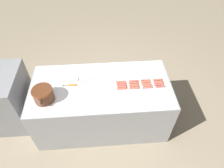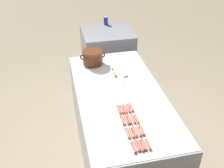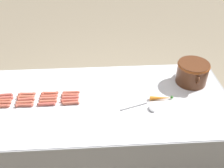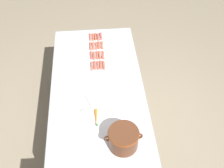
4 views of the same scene
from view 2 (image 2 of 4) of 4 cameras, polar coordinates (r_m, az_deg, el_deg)
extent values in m
plane|color=gray|center=(3.51, 1.52, -13.12)|extent=(20.00, 20.00, 0.00)
cube|color=#9EA0A5|center=(3.22, 1.63, -8.05)|extent=(0.94, 1.92, 0.83)
cube|color=silver|center=(2.96, 1.75, -2.01)|extent=(0.92, 1.88, 0.00)
cube|color=gray|center=(4.43, -0.98, 5.45)|extent=(0.75, 0.73, 0.94)
cylinder|color=#BF5A4D|center=(2.36, 4.50, -13.01)|extent=(0.03, 0.11, 0.02)
sphere|color=#BF5A4D|center=(2.32, 4.83, -14.01)|extent=(0.02, 0.02, 0.02)
sphere|color=#BF5A4D|center=(2.40, 4.19, -12.04)|extent=(0.02, 0.02, 0.02)
cylinder|color=#C9644F|center=(2.47, 3.29, -10.19)|extent=(0.03, 0.11, 0.02)
sphere|color=#C9644F|center=(2.44, 3.74, -11.07)|extent=(0.02, 0.02, 0.02)
sphere|color=#C9644F|center=(2.51, 2.87, -9.33)|extent=(0.02, 0.02, 0.02)
cylinder|color=#CC5F49|center=(2.60, 2.26, -7.56)|extent=(0.03, 0.11, 0.02)
sphere|color=#CC5F49|center=(2.56, 2.67, -8.35)|extent=(0.02, 0.02, 0.02)
sphere|color=#CC5F49|center=(2.64, 1.86, -6.78)|extent=(0.02, 0.02, 0.02)
cylinder|color=#C8604C|center=(2.73, 1.40, -5.29)|extent=(0.03, 0.11, 0.02)
sphere|color=#C8604C|center=(2.68, 1.70, -6.03)|extent=(0.02, 0.02, 0.02)
sphere|color=#C8604C|center=(2.77, 1.12, -4.57)|extent=(0.02, 0.02, 0.02)
cylinder|color=#C45B50|center=(2.37, 5.27, -12.67)|extent=(0.03, 0.11, 0.02)
sphere|color=#C45B50|center=(2.34, 5.62, -13.66)|extent=(0.02, 0.02, 0.02)
sphere|color=#C45B50|center=(2.41, 4.93, -11.72)|extent=(0.02, 0.02, 0.02)
cylinder|color=#C3684E|center=(2.48, 4.11, -10.10)|extent=(0.03, 0.11, 0.02)
sphere|color=#C3684E|center=(2.44, 4.53, -10.99)|extent=(0.02, 0.02, 0.02)
sphere|color=#C3684E|center=(2.52, 3.71, -9.24)|extent=(0.02, 0.02, 0.02)
cylinder|color=#C65C47|center=(2.61, 3.07, -7.46)|extent=(0.03, 0.11, 0.02)
sphere|color=#C65C47|center=(2.57, 3.40, -8.27)|extent=(0.02, 0.02, 0.02)
sphere|color=#C65C47|center=(2.65, 2.75, -6.67)|extent=(0.02, 0.02, 0.02)
cylinder|color=#C4614C|center=(2.73, 2.09, -5.30)|extent=(0.03, 0.11, 0.02)
sphere|color=#C4614C|center=(2.68, 2.45, -6.03)|extent=(0.02, 0.02, 0.02)
sphere|color=#C4614C|center=(2.77, 1.74, -4.59)|extent=(0.02, 0.02, 0.02)
cylinder|color=#C75E48|center=(2.38, 6.05, -12.67)|extent=(0.03, 0.11, 0.02)
sphere|color=#C75E48|center=(2.34, 6.47, -13.64)|extent=(0.02, 0.02, 0.02)
sphere|color=#C75E48|center=(2.41, 5.65, -11.72)|extent=(0.02, 0.02, 0.02)
cylinder|color=#C65F4E|center=(2.49, 4.73, -9.86)|extent=(0.03, 0.11, 0.02)
sphere|color=#C65F4E|center=(2.45, 5.02, -10.76)|extent=(0.02, 0.02, 0.02)
sphere|color=#C65F4E|center=(2.53, 4.45, -8.99)|extent=(0.02, 0.02, 0.02)
cylinder|color=#C26351|center=(2.61, 3.66, -7.39)|extent=(0.03, 0.11, 0.02)
sphere|color=#C26351|center=(2.57, 4.05, -8.19)|extent=(0.02, 0.02, 0.02)
sphere|color=#C26351|center=(2.65, 3.29, -6.62)|extent=(0.02, 0.02, 0.02)
cylinder|color=#CB5E50|center=(2.74, 2.69, -5.15)|extent=(0.03, 0.11, 0.02)
sphere|color=#CB5E50|center=(2.69, 3.02, -5.88)|extent=(0.02, 0.02, 0.02)
sphere|color=#CB5E50|center=(2.78, 2.38, -4.43)|extent=(0.02, 0.02, 0.02)
cylinder|color=#C1614B|center=(2.39, 6.68, -12.45)|extent=(0.03, 0.11, 0.02)
sphere|color=#C1614B|center=(2.35, 7.17, -13.41)|extent=(0.02, 0.02, 0.02)
sphere|color=#C1614B|center=(2.42, 6.21, -11.53)|extent=(0.02, 0.02, 0.02)
cylinder|color=#C8684F|center=(2.50, 5.57, -9.76)|extent=(0.03, 0.11, 0.02)
sphere|color=#C8684F|center=(2.46, 5.93, -10.65)|extent=(0.02, 0.02, 0.02)
sphere|color=#C8684F|center=(2.54, 5.22, -8.91)|extent=(0.02, 0.02, 0.02)
cylinder|color=#C3634A|center=(2.62, 4.41, -7.24)|extent=(0.03, 0.11, 0.02)
sphere|color=#C3634A|center=(2.58, 4.79, -8.03)|extent=(0.02, 0.02, 0.02)
sphere|color=#C3634A|center=(2.66, 4.04, -6.47)|extent=(0.02, 0.02, 0.02)
cylinder|color=#CE5E4D|center=(2.74, 3.41, -5.09)|extent=(0.03, 0.11, 0.02)
sphere|color=#CE5E4D|center=(2.70, 3.75, -5.81)|extent=(0.02, 0.02, 0.02)
sphere|color=#CE5E4D|center=(2.78, 3.07, -4.38)|extent=(0.02, 0.02, 0.02)
cylinder|color=#CC5F4A|center=(2.40, 7.53, -12.35)|extent=(0.03, 0.11, 0.02)
sphere|color=#CC5F4A|center=(2.36, 8.00, -13.30)|extent=(0.02, 0.02, 0.02)
sphere|color=#CC5F4A|center=(2.43, 7.07, -11.42)|extent=(0.02, 0.02, 0.02)
cylinder|color=#C5604D|center=(2.51, 6.26, -9.58)|extent=(0.03, 0.11, 0.02)
sphere|color=#C5604D|center=(2.47, 6.74, -10.44)|extent=(0.02, 0.02, 0.02)
sphere|color=#C5604D|center=(2.55, 5.80, -8.75)|extent=(0.02, 0.02, 0.02)
cylinder|color=#CD5A4F|center=(2.63, 5.11, -7.23)|extent=(0.03, 0.11, 0.02)
sphere|color=#CD5A4F|center=(2.58, 5.46, -8.03)|extent=(0.02, 0.02, 0.02)
sphere|color=#CD5A4F|center=(2.67, 4.77, -6.45)|extent=(0.02, 0.02, 0.02)
cylinder|color=#C2614E|center=(2.76, 4.01, -4.88)|extent=(0.03, 0.11, 0.02)
sphere|color=#C2614E|center=(2.71, 4.29, -5.61)|extent=(0.02, 0.02, 0.02)
sphere|color=#C2614E|center=(2.80, 3.73, -4.17)|extent=(0.02, 0.02, 0.02)
cylinder|color=#562D19|center=(3.48, -4.05, 5.55)|extent=(0.25, 0.25, 0.18)
torus|color=brown|center=(3.45, -4.10, 6.68)|extent=(0.26, 0.26, 0.03)
torus|color=#562D19|center=(3.46, -6.11, 5.59)|extent=(0.07, 0.02, 0.07)
torus|color=#562D19|center=(3.49, -2.02, 6.04)|extent=(0.07, 0.02, 0.07)
cylinder|color=#B7B7BC|center=(3.14, 2.63, 0.44)|extent=(0.08, 0.21, 0.01)
ellipsoid|color=#B7B7BC|center=(3.25, 2.79, 1.74)|extent=(0.08, 0.07, 0.02)
cone|color=orange|center=(3.30, 0.49, 2.43)|extent=(0.04, 0.17, 0.03)
sphere|color=#387F2D|center=(3.37, 0.12, 3.15)|extent=(0.02, 0.02, 0.02)
cylinder|color=#1938B2|center=(4.45, -1.30, 13.05)|extent=(0.07, 0.07, 0.12)
cylinder|color=silver|center=(4.43, -1.31, 13.81)|extent=(0.06, 0.06, 0.00)
camera|label=1|loc=(2.62, -47.93, 30.07)|focal=31.90mm
camera|label=3|loc=(3.19, 33.69, 21.26)|focal=42.80mm
camera|label=4|loc=(4.38, -5.39, 38.28)|focal=45.51mm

